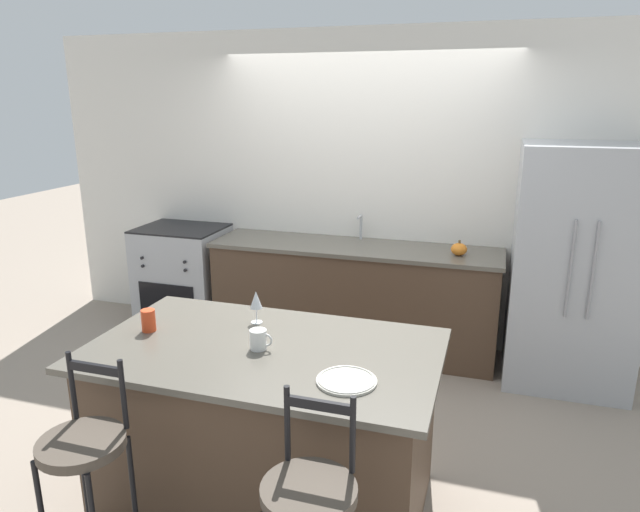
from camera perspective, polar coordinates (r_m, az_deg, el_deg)
The scene contains 13 objects.
ground_plane at distance 4.83m, azimuth 2.20°, elevation -10.68°, with size 18.00×18.00×0.00m, color gray.
wall_back at distance 5.07m, azimuth 4.46°, elevation 6.64°, with size 6.00×0.07×2.70m.
back_counter at distance 4.98m, azimuth 3.41°, elevation -4.02°, with size 2.45×0.68×0.93m.
sink_faucet at distance 5.00m, azimuth 4.08°, elevation 3.19°, with size 0.02×0.13×0.22m.
kitchen_island at distance 3.18m, azimuth -5.40°, elevation -16.46°, with size 1.79×1.05×0.91m.
refrigerator at distance 4.67m, azimuth 24.03°, elevation -1.00°, with size 0.89×0.80×1.82m.
oven_range at distance 5.58m, azimuth -13.44°, elevation -2.05°, with size 0.77×0.65×0.97m.
bar_stool_near at distance 2.77m, azimuth -22.34°, elevation -19.13°, with size 0.36×0.36×1.09m.
dinner_plate at distance 2.61m, azimuth 2.67°, elevation -12.30°, with size 0.27×0.27×0.02m.
wine_glass at distance 3.22m, azimuth -6.41°, elevation -4.45°, with size 0.07×0.07×0.19m.
coffee_mug at distance 2.92m, azimuth -6.14°, elevation -8.30°, with size 0.12×0.09×0.10m.
tumbler_cup at distance 3.25m, azimuth -16.78°, elevation -6.18°, with size 0.08×0.08×0.12m.
pumpkin_decoration at distance 4.64m, azimuth 13.73°, elevation 0.67°, with size 0.13×0.13×0.12m.
Camera 1 is at (1.12, -4.18, 2.15)m, focal length 32.00 mm.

